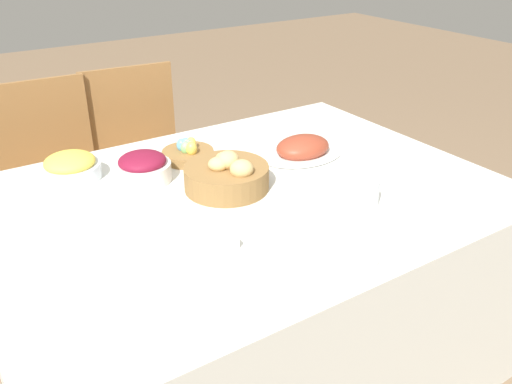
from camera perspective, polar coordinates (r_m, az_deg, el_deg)
The scene contains 15 objects.
ground_plane at distance 2.13m, azimuth -1.02°, elevation -17.65°, with size 12.00×12.00×0.00m, color #7F664C.
dining_table at distance 1.90m, azimuth -1.11°, elevation -9.81°, with size 1.58×1.17×0.73m.
chair_far_left at distance 2.45m, azimuth -20.49°, elevation 0.81°, with size 0.44×0.44×0.91m.
chair_far_center at distance 2.54m, azimuth -11.89°, elevation 2.99°, with size 0.45×0.45×0.91m.
bread_basket at distance 1.70m, azimuth -3.06°, elevation 1.77°, with size 0.27×0.27×0.13m.
egg_basket at distance 1.93m, azimuth -7.18°, elevation 4.20°, with size 0.18×0.18×0.08m.
ham_platter at distance 1.96m, azimuth 4.94°, elevation 4.57°, with size 0.32×0.22×0.08m.
pineapple_bowl at distance 1.88m, azimuth -18.95°, elevation 2.51°, with size 0.19×0.19×0.09m.
beet_salad_bowl at distance 1.79m, azimuth -11.81°, elevation 2.52°, with size 0.18×0.18×0.10m.
dinner_plate at distance 1.41m, azimuth 7.98°, elevation -6.26°, with size 0.25×0.25×0.01m.
fork at distance 1.33m, azimuth 3.08°, elevation -8.30°, with size 0.02×0.16×0.00m.
knife at distance 1.50m, azimuth 12.29°, elevation -4.56°, with size 0.02×0.16×0.00m.
spoon at distance 1.52m, azimuth 13.10°, elevation -4.23°, with size 0.02×0.16×0.00m.
drinking_cup at distance 1.64m, azimuth 11.57°, elevation -0.10°, with size 0.07×0.07×0.08m.
butter_dish at distance 1.41m, azimuth -4.35°, elevation -5.48°, with size 0.11×0.07×0.03m.
Camera 1 is at (-0.80, -1.29, 1.50)m, focal length 38.00 mm.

